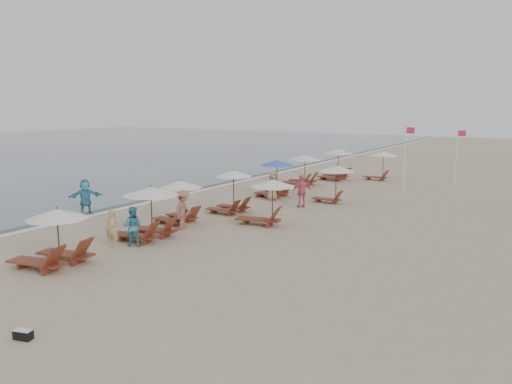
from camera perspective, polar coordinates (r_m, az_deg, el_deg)
The scene contains 22 objects.
ground at distance 20.34m, azimuth -0.36°, elevation -7.08°, with size 160.00×160.00×0.00m, color tan.
wet_sand_band at distance 35.47m, azimuth -9.00°, elevation 0.01°, with size 3.20×140.00×0.01m, color #6B5E4C.
foam_line at distance 34.65m, azimuth -7.36°, elevation -0.16°, with size 0.50×140.00×0.02m, color white.
lounger_station_0 at distance 20.33m, azimuth -21.15°, elevation -4.86°, with size 2.79×2.40×2.14m.
lounger_station_1 at distance 23.14m, azimuth -11.72°, elevation -2.29°, with size 2.83×2.46×2.32m.
lounger_station_2 at distance 26.04m, azimuth -8.52°, elevation -0.99°, with size 2.46×2.16×2.13m.
lounger_station_3 at distance 28.19m, azimuth -2.83°, elevation -0.05°, with size 2.39×2.02×2.34m.
lounger_station_4 at distance 33.00m, azimuth 1.97°, elevation 1.51°, with size 2.54×2.30×2.36m.
lounger_station_5 at distance 37.79m, azimuth 4.97°, elevation 2.37°, with size 2.77×2.40×2.22m.
lounger_station_6 at distance 40.88m, azimuth 8.61°, elevation 2.92°, with size 2.71×2.32×2.40m.
inland_station_0 at distance 25.32m, azimuth 1.02°, elevation -0.76°, with size 2.88×2.24×2.22m.
inland_station_1 at distance 31.30m, azimuth 8.35°, elevation 1.53°, with size 2.50×2.24×2.22m.
inland_station_2 at distance 41.36m, azimuth 13.37°, elevation 3.27°, with size 2.56×2.24×2.22m.
beachgoer_near at distance 22.19m, azimuth -15.34°, elevation -3.90°, with size 0.57×0.38×1.58m, color tan.
beachgoer_mid_a at distance 22.29m, azimuth -13.26°, elevation -3.64°, with size 0.81×0.63×1.66m, color teal.
beachgoer_mid_b at distance 24.74m, azimuth -7.89°, elevation -1.92°, with size 1.21×0.69×1.87m, color #95574B.
beachgoer_far_a at distance 29.82m, azimuth 5.00°, elevation 0.10°, with size 1.09×0.46×1.87m, color #D35470.
beachgoer_far_b at distance 31.89m, azimuth 1.82°, elevation 0.67°, with size 0.87×0.57×1.78m, color tan.
waterline_walker at distance 29.32m, azimuth -18.02°, elevation -0.49°, with size 1.74×0.55×1.88m, color teal.
duffel_bag at distance 14.80m, azimuth -23.95°, elevation -13.94°, with size 0.51×0.34×0.26m.
flag_pole_near at distance 35.98m, azimuth 15.90°, elevation 3.90°, with size 0.60×0.08×4.50m.
flag_pole_far at distance 39.58m, azimuth 20.96°, elevation 3.88°, with size 0.59×0.08×4.18m.
Camera 1 is at (10.30, -16.53, 5.83)m, focal length 36.87 mm.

